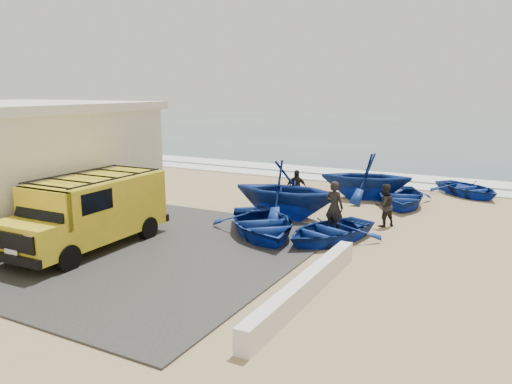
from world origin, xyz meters
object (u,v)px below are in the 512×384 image
at_px(boat_near_left, 262,224).
at_px(fisherman_middle, 384,205).
at_px(boat_far_right, 468,188).
at_px(fisherman_back, 296,188).
at_px(van, 90,210).
at_px(boat_mid_left, 286,190).
at_px(boat_near_right, 328,231).
at_px(boat_mid_right, 400,196).
at_px(parapet, 305,287).
at_px(boat_far_left, 366,176).
at_px(fisherman_front, 334,207).

xyz_separation_m(boat_near_left, fisherman_middle, (3.24, 3.12, 0.34)).
distance_m(boat_far_right, fisherman_back, 8.24).
height_order(van, boat_mid_left, van).
bearing_deg(boat_near_left, van, -179.31).
bearing_deg(fisherman_back, boat_near_right, -86.33).
bearing_deg(boat_near_right, boat_mid_right, 102.63).
xyz_separation_m(parapet, boat_mid_right, (-0.17, 10.58, 0.12)).
height_order(van, fisherman_middle, van).
bearing_deg(van, parapet, -4.33).
height_order(boat_mid_left, boat_mid_right, boat_mid_left).
bearing_deg(boat_far_left, parapet, -5.41).
bearing_deg(boat_near_left, boat_far_right, 21.15).
xyz_separation_m(parapet, boat_near_right, (-1.07, 4.41, 0.09)).
height_order(boat_near_right, boat_mid_left, boat_mid_left).
height_order(parapet, boat_far_left, boat_far_left).
relative_size(van, boat_near_right, 1.51).
bearing_deg(boat_mid_right, parapet, -103.55).
height_order(boat_near_right, boat_far_left, boat_far_left).
distance_m(parapet, fisherman_middle, 7.10).
relative_size(van, fisherman_front, 2.94).
height_order(boat_near_right, boat_mid_right, boat_mid_right).
xyz_separation_m(van, boat_far_left, (5.39, 10.77, -0.18)).
bearing_deg(fisherman_back, boat_mid_left, -110.26).
relative_size(boat_mid_left, boat_far_right, 1.23).
height_order(van, boat_near_right, van).
height_order(boat_mid_right, boat_far_left, boat_far_left).
relative_size(parapet, boat_near_right, 1.72).
bearing_deg(van, fisherman_middle, 41.56).
bearing_deg(fisherman_back, van, -144.50).
bearing_deg(fisherman_back, fisherman_front, -79.80).
distance_m(parapet, boat_near_right, 4.54).
height_order(boat_near_left, fisherman_middle, fisherman_middle).
bearing_deg(boat_far_right, boat_near_left, -166.26).
bearing_deg(boat_mid_right, boat_near_right, -112.78).
height_order(parapet, fisherman_front, fisherman_front).
height_order(boat_mid_right, fisherman_front, fisherman_front).
relative_size(boat_near_right, boat_mid_left, 0.85).
bearing_deg(boat_far_left, boat_near_right, -8.31).
distance_m(parapet, fisherman_back, 9.28).
xyz_separation_m(boat_near_right, fisherman_front, (-0.19, 1.03, 0.53)).
bearing_deg(fisherman_back, fisherman_middle, -50.43).
xyz_separation_m(fisherman_front, fisherman_back, (-2.68, 2.94, -0.12)).
relative_size(boat_far_left, boat_far_right, 1.15).
distance_m(boat_near_right, fisherman_back, 4.92).
bearing_deg(fisherman_middle, boat_near_right, 19.35).
xyz_separation_m(van, boat_mid_right, (7.04, 10.17, -0.81)).
distance_m(boat_mid_left, fisherman_front, 2.54).
relative_size(boat_near_left, fisherman_back, 2.65).
relative_size(boat_mid_left, fisherman_back, 2.67).
relative_size(boat_near_left, boat_mid_right, 1.07).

